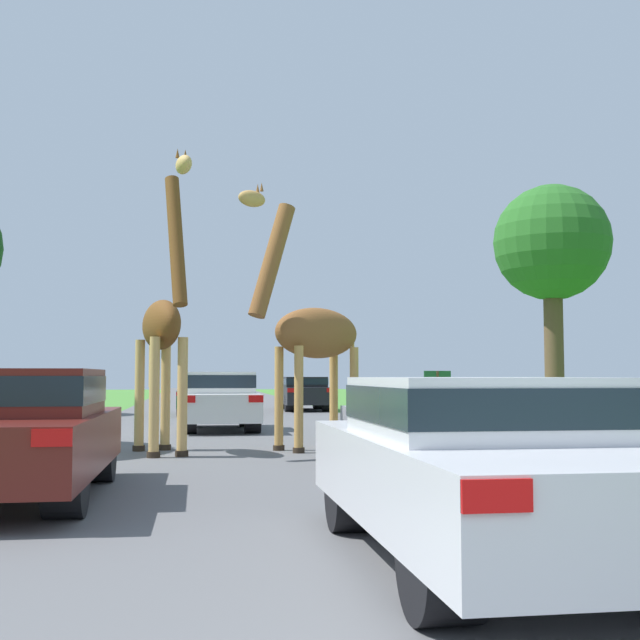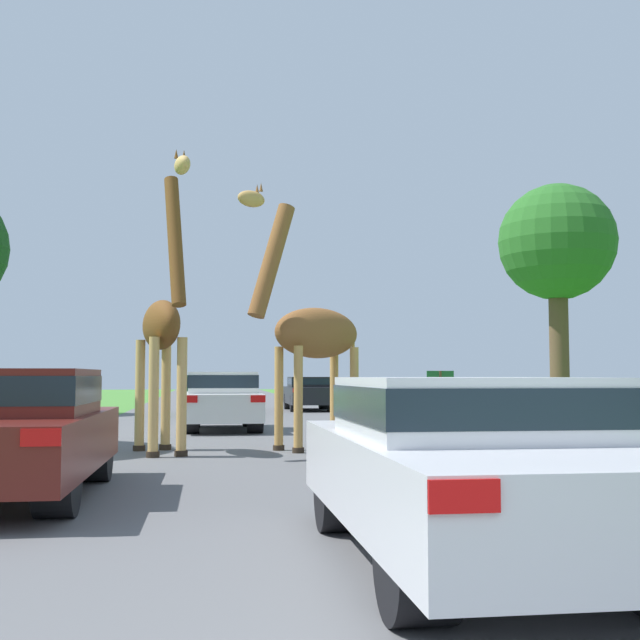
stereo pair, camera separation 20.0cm
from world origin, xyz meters
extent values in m
cube|color=#5B5B5E|center=(0.00, 30.00, 0.00)|extent=(8.17, 120.00, 0.00)
cylinder|color=tan|center=(0.64, 13.14, 0.97)|extent=(0.17, 0.17, 1.94)
cylinder|color=#2D2319|center=(0.64, 13.14, 0.05)|extent=(0.22, 0.22, 0.10)
cylinder|color=tan|center=(0.33, 13.68, 0.97)|extent=(0.17, 0.17, 1.94)
cylinder|color=#2D2319|center=(0.33, 13.68, 0.05)|extent=(0.22, 0.22, 0.10)
cylinder|color=tan|center=(1.79, 13.78, 0.97)|extent=(0.17, 0.17, 1.94)
cylinder|color=#2D2319|center=(1.79, 13.78, 0.05)|extent=(0.22, 0.22, 0.10)
cylinder|color=tan|center=(1.49, 14.33, 0.97)|extent=(0.17, 0.17, 1.94)
cylinder|color=#2D2319|center=(1.49, 14.33, 0.05)|extent=(0.22, 0.22, 0.10)
ellipsoid|color=brown|center=(1.06, 13.73, 2.21)|extent=(2.01, 1.57, 0.96)
cylinder|color=brown|center=(0.15, 13.22, 3.51)|extent=(1.00, 0.75, 2.18)
ellipsoid|color=tan|center=(-0.24, 13.00, 4.60)|extent=(0.61, 0.48, 0.30)
cylinder|color=tan|center=(1.85, 14.17, 1.67)|extent=(0.06, 0.06, 1.07)
cone|color=brown|center=(-0.06, 13.02, 4.83)|extent=(0.07, 0.07, 0.16)
cone|color=brown|center=(-0.13, 13.14, 4.83)|extent=(0.07, 0.07, 0.16)
cylinder|color=tan|center=(-1.44, 12.80, 1.03)|extent=(0.18, 0.18, 2.06)
cylinder|color=#2D2319|center=(-1.44, 12.80, 0.05)|extent=(0.23, 0.23, 0.11)
cylinder|color=tan|center=(-1.91, 12.68, 1.03)|extent=(0.18, 0.18, 2.06)
cylinder|color=#2D2319|center=(-1.91, 12.68, 0.05)|extent=(0.23, 0.23, 0.11)
cylinder|color=tan|center=(-1.77, 14.07, 1.03)|extent=(0.18, 0.18, 2.06)
cylinder|color=#2D2319|center=(-1.77, 14.07, 0.05)|extent=(0.23, 0.23, 0.11)
cylinder|color=tan|center=(-2.25, 13.94, 1.03)|extent=(0.18, 0.18, 2.06)
cylinder|color=#2D2319|center=(-2.25, 13.94, 0.05)|extent=(0.23, 0.23, 0.11)
ellipsoid|color=brown|center=(-1.84, 13.37, 2.31)|extent=(1.03, 1.95, 0.90)
cylinder|color=brown|center=(-1.57, 12.34, 3.70)|extent=(0.48, 1.00, 2.35)
ellipsoid|color=tan|center=(-1.44, 11.87, 4.88)|extent=(0.38, 0.60, 0.30)
cylinder|color=tan|center=(-2.07, 14.23, 1.74)|extent=(0.06, 0.06, 1.14)
cone|color=brown|center=(-1.42, 12.05, 5.11)|extent=(0.07, 0.07, 0.16)
cone|color=brown|center=(-1.55, 12.02, 5.11)|extent=(0.07, 0.07, 0.16)
cube|color=silver|center=(0.95, 4.48, 0.62)|extent=(1.88, 4.53, 0.64)
cube|color=silver|center=(0.95, 4.48, 1.16)|extent=(1.69, 2.04, 0.44)
cube|color=#19232D|center=(0.95, 4.48, 1.19)|extent=(1.71, 2.06, 0.27)
cube|color=red|center=(0.18, 2.20, 0.85)|extent=(0.34, 0.03, 0.15)
cylinder|color=black|center=(0.19, 5.84, 0.36)|extent=(0.38, 0.71, 0.71)
cylinder|color=black|center=(1.70, 5.84, 0.36)|extent=(0.38, 0.71, 0.71)
cylinder|color=black|center=(0.19, 3.12, 0.36)|extent=(0.38, 0.71, 0.71)
cube|color=silver|center=(-0.61, 19.47, 0.61)|extent=(1.92, 4.08, 0.67)
cube|color=silver|center=(-0.61, 19.47, 1.22)|extent=(1.72, 1.84, 0.54)
cube|color=#19232D|center=(-0.61, 19.47, 1.25)|extent=(1.74, 1.85, 0.32)
cube|color=red|center=(-1.40, 17.42, 0.85)|extent=(0.34, 0.03, 0.16)
cube|color=red|center=(0.18, 17.42, 0.85)|extent=(0.34, 0.03, 0.16)
cylinder|color=black|center=(-1.38, 20.70, 0.33)|extent=(0.38, 0.65, 0.65)
cylinder|color=black|center=(0.16, 20.70, 0.33)|extent=(0.38, 0.65, 0.65)
cylinder|color=black|center=(-1.38, 18.25, 0.33)|extent=(0.38, 0.65, 0.65)
cylinder|color=black|center=(0.16, 18.25, 0.33)|extent=(0.38, 0.65, 0.65)
cube|color=gray|center=(2.16, 10.21, 0.59)|extent=(1.77, 4.41, 0.58)
cube|color=gray|center=(2.16, 10.21, 1.08)|extent=(1.60, 1.98, 0.40)
cube|color=#19232D|center=(2.16, 10.21, 1.10)|extent=(1.61, 2.00, 0.24)
cube|color=red|center=(1.43, 8.00, 0.79)|extent=(0.32, 0.03, 0.14)
cube|color=red|center=(2.89, 8.00, 0.79)|extent=(0.32, 0.03, 0.14)
cylinder|color=black|center=(1.45, 11.53, 0.35)|extent=(0.35, 0.69, 0.69)
cylinder|color=black|center=(2.87, 11.53, 0.35)|extent=(0.35, 0.69, 0.69)
cylinder|color=black|center=(1.45, 8.89, 0.35)|extent=(0.35, 0.69, 0.69)
cylinder|color=black|center=(2.87, 8.89, 0.35)|extent=(0.35, 0.69, 0.69)
cube|color=#144C28|center=(-0.90, 27.75, 0.59)|extent=(1.94, 4.42, 0.58)
cube|color=#144C28|center=(-0.90, 27.75, 1.14)|extent=(1.75, 1.99, 0.53)
cube|color=#19232D|center=(-0.90, 27.75, 1.17)|extent=(1.77, 2.01, 0.32)
cube|color=red|center=(-1.69, 25.53, 0.79)|extent=(0.35, 0.03, 0.14)
cube|color=red|center=(-0.10, 25.53, 0.79)|extent=(0.35, 0.03, 0.14)
cylinder|color=black|center=(-1.67, 29.07, 0.35)|extent=(0.39, 0.71, 0.71)
cylinder|color=black|center=(-0.12, 29.07, 0.35)|extent=(0.39, 0.71, 0.71)
cylinder|color=black|center=(-1.67, 26.42, 0.35)|extent=(0.39, 0.71, 0.71)
cylinder|color=black|center=(-0.12, 26.42, 0.35)|extent=(0.39, 0.71, 0.71)
cube|color=#561914|center=(-3.22, 8.26, 0.63)|extent=(1.93, 4.55, 0.65)
cube|color=#561914|center=(-3.22, 8.26, 1.21)|extent=(1.73, 2.05, 0.52)
cube|color=#19232D|center=(-3.22, 8.26, 1.24)|extent=(1.75, 2.07, 0.31)
cube|color=red|center=(-2.43, 5.97, 0.86)|extent=(0.35, 0.03, 0.16)
cylinder|color=black|center=(-2.45, 9.62, 0.36)|extent=(0.39, 0.71, 0.71)
cylinder|color=black|center=(-2.45, 6.89, 0.36)|extent=(0.39, 0.71, 0.71)
cube|color=black|center=(3.08, 30.72, 0.60)|extent=(1.83, 4.07, 0.67)
cube|color=black|center=(3.08, 30.72, 1.14)|extent=(1.65, 1.83, 0.40)
cube|color=#19232D|center=(3.08, 30.72, 1.16)|extent=(1.66, 1.85, 0.24)
cube|color=red|center=(2.33, 28.68, 0.84)|extent=(0.33, 0.03, 0.16)
cube|color=red|center=(3.83, 28.68, 0.84)|extent=(0.33, 0.03, 0.16)
cylinder|color=black|center=(2.35, 31.94, 0.32)|extent=(0.37, 0.64, 0.64)
cylinder|color=black|center=(3.81, 31.94, 0.32)|extent=(0.37, 0.64, 0.64)
cylinder|color=black|center=(2.35, 29.50, 0.32)|extent=(0.37, 0.64, 0.64)
cylinder|color=black|center=(3.81, 29.50, 0.32)|extent=(0.37, 0.64, 0.64)
cylinder|color=brown|center=(10.21, 23.10, 2.58)|extent=(0.62, 0.62, 5.16)
sphere|color=#286623|center=(10.21, 23.10, 5.73)|extent=(3.78, 3.78, 3.78)
cylinder|color=#4C3823|center=(4.84, 18.35, 0.76)|extent=(0.08, 0.08, 1.52)
cube|color=#1E562D|center=(4.84, 18.35, 1.30)|extent=(0.70, 0.04, 0.44)
camera|label=1|loc=(-1.19, -1.34, 1.40)|focal=45.00mm
camera|label=2|loc=(-0.99, -1.37, 1.40)|focal=45.00mm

